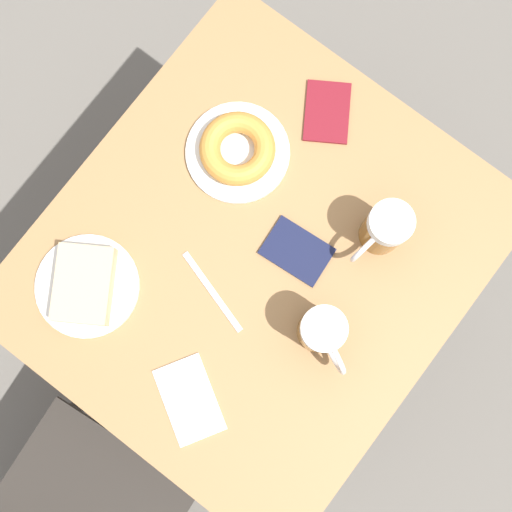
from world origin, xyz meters
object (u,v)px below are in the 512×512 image
plate_with_donut (238,150)px  beer_mug_center (322,332)px  plate_with_cake (85,285)px  passport_near_edge (327,112)px  fork (212,292)px  beer_mug_left (384,229)px  passport_far_edge (297,251)px  napkin_folded (190,400)px

plate_with_donut → beer_mug_center: size_ratio=1.48×
plate_with_cake → passport_near_edge: bearing=-105.8°
beer_mug_center → fork: (0.21, 0.06, -0.07)m
fork → passport_near_edge: size_ratio=1.18×
beer_mug_center → passport_near_edge: bearing=-55.6°
plate_with_donut → passport_near_edge: (-0.09, -0.17, -0.02)m
plate_with_donut → fork: bearing=117.5°
beer_mug_center → plate_with_donut: bearing=-29.0°
plate_with_cake → beer_mug_left: size_ratio=1.44×
beer_mug_left → fork: size_ratio=0.77×
beer_mug_left → fork: bearing=56.2°
plate_with_donut → beer_mug_left: size_ratio=1.48×
plate_with_cake → passport_far_edge: 0.41m
plate_with_cake → plate_with_donut: size_ratio=0.97×
plate_with_cake → fork: size_ratio=1.11×
plate_with_cake → passport_near_edge: plate_with_cake is taller
plate_with_cake → plate_with_donut: 0.39m
fork → passport_near_edge: 0.42m
plate_with_cake → beer_mug_left: bearing=-132.7°
beer_mug_left → passport_far_edge: beer_mug_left is taller
beer_mug_left → passport_near_edge: size_ratio=0.91×
passport_near_edge → passport_far_edge: bearing=114.8°
passport_near_edge → passport_far_edge: same height
beer_mug_left → plate_with_donut: bearing=6.1°
plate_with_donut → beer_mug_left: 0.32m
plate_with_cake → passport_far_edge: size_ratio=1.51×
napkin_folded → passport_far_edge: 0.35m
beer_mug_center → passport_near_edge: (0.25, -0.36, -0.07)m
beer_mug_left → passport_far_edge: bearing=48.4°
plate_with_donut → beer_mug_center: 0.39m
passport_far_edge → plate_with_cake: bearing=46.9°
beer_mug_left → passport_near_edge: bearing=-31.8°
passport_near_edge → fork: bearing=95.2°
plate_with_cake → beer_mug_center: bearing=-154.1°
beer_mug_center → plate_with_cake: bearing=25.9°
plate_with_cake → fork: plate_with_cake is taller
beer_mug_center → passport_near_edge: size_ratio=0.91×
napkin_folded → plate_with_donut: bearing=-63.2°
plate_with_cake → beer_mug_center: (-0.41, -0.20, 0.05)m
plate_with_donut → napkin_folded: size_ratio=1.16×
plate_with_donut → passport_near_edge: size_ratio=1.34×
fork → napkin_folded: bearing=115.9°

